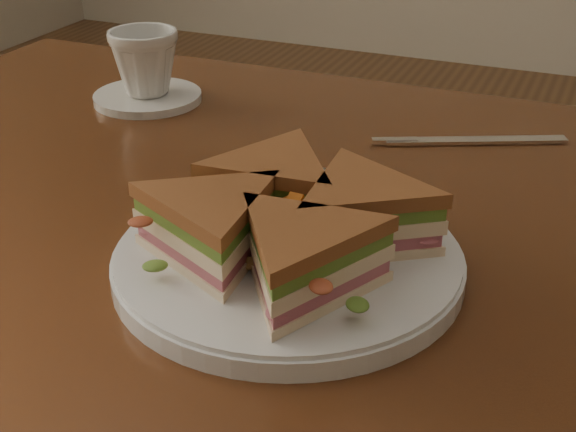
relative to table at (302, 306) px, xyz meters
The scene contains 8 objects.
table is the anchor object (origin of this frame).
plate 0.14m from the table, 75.29° to the right, with size 0.28×0.28×0.02m, color silver.
sandwich_wedges 0.17m from the table, 75.29° to the right, with size 0.29×0.29×0.06m.
crisps_mound 0.17m from the table, 75.29° to the right, with size 0.09×0.09×0.05m, color orange, non-canonical shape.
spoon 0.15m from the table, 134.94° to the left, with size 0.18×0.06×0.01m.
knife 0.27m from the table, 66.88° to the left, with size 0.20×0.10×0.00m.
saucer 0.38m from the table, 144.44° to the left, with size 0.13×0.13×0.01m, color silver.
coffee_cup 0.39m from the table, 144.44° to the left, with size 0.09×0.09×0.08m, color silver.
Camera 1 is at (0.24, -0.60, 1.09)m, focal length 50.00 mm.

